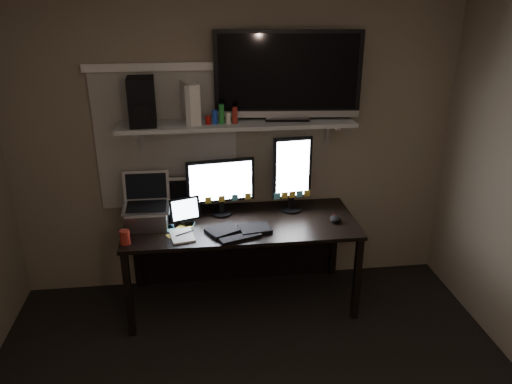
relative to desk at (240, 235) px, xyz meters
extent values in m
plane|color=#82725D|center=(0.00, 0.25, 0.70)|extent=(3.60, 0.00, 3.60)
cube|color=beige|center=(-0.55, 0.24, 0.75)|extent=(1.10, 0.02, 1.10)
cube|color=black|center=(0.00, -0.12, 0.16)|extent=(1.80, 0.75, 0.03)
cube|color=black|center=(0.00, 0.23, -0.20)|extent=(1.80, 0.02, 0.70)
cube|color=black|center=(-0.86, -0.46, -0.20)|extent=(0.05, 0.05, 0.70)
cube|color=black|center=(0.86, -0.46, -0.20)|extent=(0.05, 0.05, 0.70)
cube|color=black|center=(-0.86, 0.21, -0.20)|extent=(0.05, 0.05, 0.70)
cube|color=black|center=(0.86, 0.21, -0.20)|extent=(0.05, 0.05, 0.70)
cube|color=#B6B6B1|center=(0.00, 0.08, 0.91)|extent=(1.80, 0.35, 0.03)
cube|color=black|center=(-0.14, 0.04, 0.41)|extent=(0.54, 0.13, 0.47)
cube|color=black|center=(0.43, 0.05, 0.49)|extent=(0.32, 0.09, 0.63)
cube|color=black|center=(-0.03, -0.29, 0.19)|extent=(0.52, 0.33, 0.03)
ellipsoid|color=black|center=(0.73, -0.20, 0.20)|extent=(0.11, 0.14, 0.04)
cube|color=silver|center=(-0.45, -0.32, 0.18)|extent=(0.20, 0.25, 0.01)
cube|color=black|center=(-0.43, -0.08, 0.28)|extent=(0.26, 0.17, 0.21)
cube|color=black|center=(-0.49, 0.14, 0.32)|extent=(0.23, 0.11, 0.29)
cube|color=#B5B6BA|center=(-0.71, -0.11, 0.37)|extent=(0.35, 0.29, 0.39)
cylinder|color=maroon|center=(-0.85, -0.38, 0.23)|extent=(0.08, 0.08, 0.10)
cube|color=black|center=(0.39, 0.12, 1.26)|extent=(1.12, 0.31, 0.67)
cube|color=silver|center=(-0.35, 0.10, 1.08)|extent=(0.14, 0.27, 0.30)
cube|color=black|center=(-0.70, 0.06, 1.10)|extent=(0.20, 0.24, 0.35)
camera|label=1|loc=(-0.32, -3.63, 1.87)|focal=35.00mm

